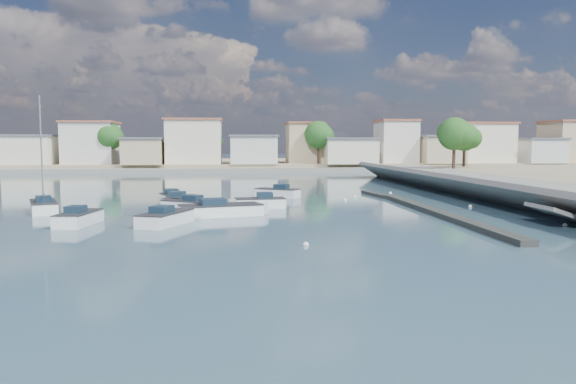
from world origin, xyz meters
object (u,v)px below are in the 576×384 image
Objects in this scene: motorboat_a at (80,218)px; motorboat_h at (225,210)px; motorboat_g at (174,200)px; sailboat at (43,206)px; motorboat_b at (167,218)px; motorboat_c at (186,206)px; motorboat_e at (180,202)px; motorboat_d at (257,204)px; motorboat_f at (275,193)px.

motorboat_a is 9.89m from motorboat_h.
sailboat is (-9.38, -4.45, 0.04)m from motorboat_g.
motorboat_b and motorboat_g have the same top height.
motorboat_c and motorboat_e have the same top height.
motorboat_d is at bearing 53.57° from motorboat_b.
motorboat_b and motorboat_h have the same top height.
motorboat_f and motorboat_g have the same top height.
motorboat_a is 22.03m from motorboat_f.
motorboat_c and motorboat_g have the same top height.
motorboat_a is at bearing -133.81° from motorboat_c.
motorboat_f is at bearing 30.78° from motorboat_g.
motorboat_a and motorboat_e have the same top height.
sailboat reaches higher than motorboat_g.
motorboat_b is 1.11× the size of motorboat_f.
motorboat_c is 5.69m from motorboat_d.
motorboat_c is (6.24, 6.51, 0.00)m from motorboat_a.
motorboat_f is (13.94, 17.06, -0.00)m from motorboat_a.
motorboat_h is (9.26, 3.47, -0.00)m from motorboat_a.
motorboat_h is (4.50, -8.12, -0.00)m from motorboat_g.
sailboat reaches higher than motorboat_e.
motorboat_a is at bearing -57.10° from sailboat.
motorboat_f is 14.37m from motorboat_h.
motorboat_e is (5.45, 10.05, -0.00)m from motorboat_a.
motorboat_h is at bearing -14.79° from sailboat.
motorboat_f is at bearing 76.79° from motorboat_d.
sailboat reaches higher than motorboat_c.
motorboat_c is 4.28m from motorboat_h.
sailboat reaches higher than motorboat_d.
motorboat_d is at bearing -103.21° from motorboat_f.
motorboat_c is 0.50× the size of sailboat.
motorboat_f is 0.68× the size of motorboat_h.
motorboat_c is at bearing 134.84° from motorboat_h.
motorboat_a and motorboat_h have the same top height.
motorboat_b and motorboat_d have the same top height.
sailboat is at bearing 165.21° from motorboat_h.
motorboat_d is (11.78, 7.82, -0.00)m from motorboat_a.
motorboat_a is 11.43m from motorboat_e.
motorboat_c and motorboat_d have the same top height.
motorboat_a is 1.05× the size of motorboat_d.
motorboat_h is at bearing -45.16° from motorboat_c.
motorboat_h is at bearing -59.87° from motorboat_e.
motorboat_c is 13.06m from motorboat_f.
motorboat_a is 9.02m from motorboat_c.
motorboat_h is (3.02, -3.03, -0.00)m from motorboat_c.
motorboat_a and motorboat_f have the same top height.
motorboat_b is 1.00× the size of motorboat_e.
motorboat_c is 5.29m from motorboat_g.
sailboat reaches higher than motorboat_h.
motorboat_e is (-0.80, 3.54, -0.00)m from motorboat_c.
motorboat_a is 0.96× the size of motorboat_e.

